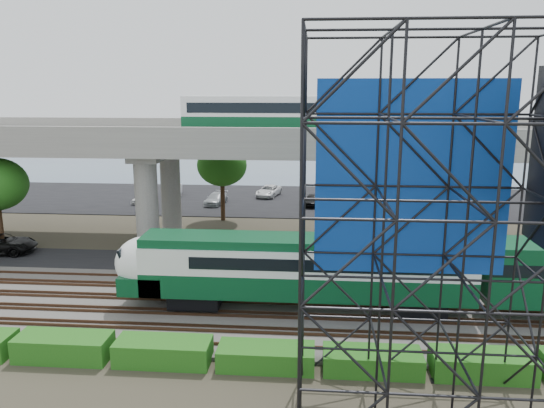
{
  "coord_description": "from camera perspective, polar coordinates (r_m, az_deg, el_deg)",
  "views": [
    {
      "loc": [
        3.17,
        -27.28,
        13.04
      ],
      "look_at": [
        0.43,
        6.0,
        5.71
      ],
      "focal_mm": 35.0,
      "sensor_mm": 36.0,
      "label": 1
    }
  ],
  "objects": [
    {
      "name": "rail_tracks",
      "position": [
        32.09,
        -1.38,
        -11.05
      ],
      "size": [
        90.0,
        9.52,
        0.16
      ],
      "color": "#472D1E",
      "rests_on": "ballast_bed"
    },
    {
      "name": "suv",
      "position": [
        47.68,
        -27.23,
        -3.82
      ],
      "size": [
        5.85,
        3.11,
        1.57
      ],
      "primitive_type": "imported",
      "rotation": [
        0.0,
        0.0,
        1.66
      ],
      "color": "black",
      "rests_on": "service_road"
    },
    {
      "name": "commuter_train",
      "position": [
        31.03,
        7.54,
        -6.84
      ],
      "size": [
        29.3,
        3.06,
        4.3
      ],
      "color": "black",
      "rests_on": "rail_tracks"
    },
    {
      "name": "parking_lot",
      "position": [
        62.72,
        1.7,
        0.42
      ],
      "size": [
        90.0,
        18.0,
        0.08
      ],
      "primitive_type": "cube",
      "color": "black",
      "rests_on": "ground"
    },
    {
      "name": "trees",
      "position": [
        44.77,
        -5.45,
        2.72
      ],
      "size": [
        40.94,
        16.94,
        7.69
      ],
      "color": "#382314",
      "rests_on": "ground"
    },
    {
      "name": "overpass",
      "position": [
        43.67,
        0.36,
        6.04
      ],
      "size": [
        80.0,
        12.0,
        12.4
      ],
      "color": "#9E9B93",
      "rests_on": "ground"
    },
    {
      "name": "ground",
      "position": [
        30.4,
        -1.79,
        -13.03
      ],
      "size": [
        140.0,
        140.0,
        0.0
      ],
      "primitive_type": "plane",
      "color": "#474233",
      "rests_on": "ground"
    },
    {
      "name": "service_road",
      "position": [
        40.08,
        -0.09,
        -6.55
      ],
      "size": [
        90.0,
        5.0,
        0.08
      ],
      "primitive_type": "cube",
      "color": "black",
      "rests_on": "ground"
    },
    {
      "name": "harbor_water",
      "position": [
        84.35,
        2.49,
        3.49
      ],
      "size": [
        140.0,
        40.0,
        0.03
      ],
      "primitive_type": "cube",
      "color": "#465773",
      "rests_on": "ground"
    },
    {
      "name": "scaffold_tower",
      "position": [
        20.49,
        16.04,
        -3.88
      ],
      "size": [
        9.36,
        6.36,
        15.0
      ],
      "color": "black",
      "rests_on": "ground"
    },
    {
      "name": "hedge_strip",
      "position": [
        26.24,
        -0.62,
        -16.02
      ],
      "size": [
        34.6,
        1.8,
        1.2
      ],
      "color": "#175C15",
      "rests_on": "ground"
    },
    {
      "name": "ballast_bed",
      "position": [
        32.17,
        -1.38,
        -11.34
      ],
      "size": [
        90.0,
        12.0,
        0.2
      ],
      "primitive_type": "cube",
      "color": "slate",
      "rests_on": "ground"
    },
    {
      "name": "parked_cars",
      "position": [
        62.29,
        2.12,
        0.95
      ],
      "size": [
        35.51,
        9.86,
        1.32
      ],
      "color": "white",
      "rests_on": "parking_lot"
    }
  ]
}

